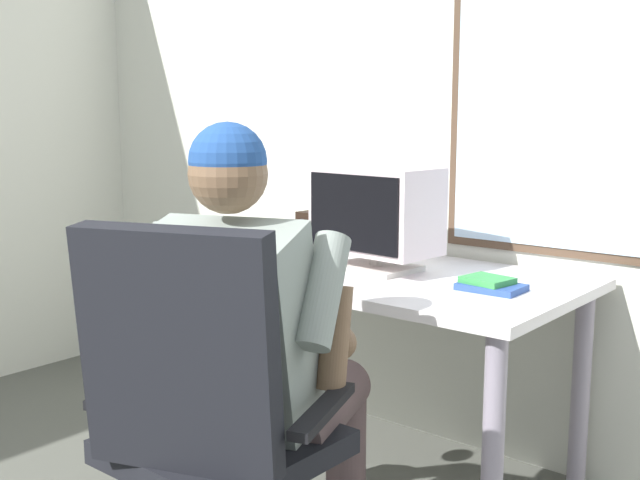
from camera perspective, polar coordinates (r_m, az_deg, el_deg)
The scene contains 9 objects.
wall_rear at distance 2.84m, azimuth 14.31°, elevation 9.97°, with size 4.63×0.08×2.62m.
desk at distance 2.70m, azimuth 3.72°, elevation -4.19°, with size 1.41×0.76×0.73m.
office_chair at distance 1.86m, azimuth -8.63°, elevation -12.33°, with size 0.65×0.58×1.03m.
person_seated at distance 2.05m, azimuth -4.94°, elevation -8.05°, with size 0.68×0.86×1.25m.
crt_monitor at distance 2.63m, azimuth 4.14°, elevation 2.08°, with size 0.43×0.27×0.35m.
wine_glass at distance 2.76m, azimuth -4.92°, elevation 0.30°, with size 0.08×0.08×0.14m.
desk_speaker at distance 3.04m, azimuth -0.72°, elevation 0.71°, with size 0.09×0.10×0.15m.
book_stack at distance 2.41m, azimuth 12.38°, elevation -3.22°, with size 0.19×0.14×0.04m.
coffee_mug at distance 2.66m, azimuth -2.90°, elevation -1.03°, with size 0.08×0.08×0.11m.
Camera 1 is at (1.24, -0.22, 1.27)m, focal length 43.55 mm.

